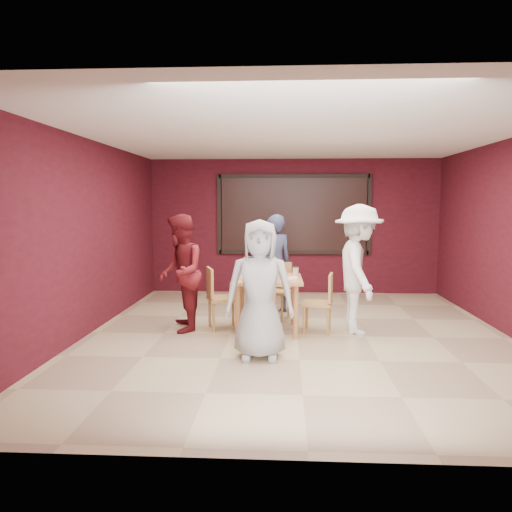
# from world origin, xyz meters

# --- Properties ---
(floor) EXTENTS (7.00, 7.00, 0.00)m
(floor) POSITION_xyz_m (0.00, 0.00, 0.00)
(floor) COLOR #C6B689
(floor) RESTS_ON ground
(window_blinds) EXTENTS (3.00, 0.02, 1.50)m
(window_blinds) POSITION_xyz_m (0.00, 3.45, 1.65)
(window_blinds) COLOR black
(dining_table) EXTENTS (1.03, 1.03, 0.95)m
(dining_table) POSITION_xyz_m (-0.44, 0.22, 0.70)
(dining_table) COLOR tan
(dining_table) RESTS_ON floor
(chair_front) EXTENTS (0.41, 0.41, 0.79)m
(chair_front) POSITION_xyz_m (-0.50, -0.51, 0.45)
(chair_front) COLOR tan
(chair_front) RESTS_ON floor
(chair_back) EXTENTS (0.56, 0.56, 0.92)m
(chair_back) POSITION_xyz_m (-0.31, 1.06, 0.52)
(chair_back) COLOR tan
(chair_back) RESTS_ON floor
(chair_left) EXTENTS (0.57, 0.57, 0.93)m
(chair_left) POSITION_xyz_m (-1.17, 0.28, 0.53)
(chair_left) COLOR tan
(chair_left) RESTS_ON floor
(chair_right) EXTENTS (0.48, 0.48, 0.87)m
(chair_right) POSITION_xyz_m (0.37, 0.17, 0.49)
(chair_right) COLOR tan
(chair_right) RESTS_ON floor
(diner_front) EXTENTS (0.83, 0.54, 1.69)m
(diner_front) POSITION_xyz_m (-0.48, -1.08, 0.84)
(diner_front) COLOR #A4A4A4
(diner_front) RESTS_ON floor
(diner_back) EXTENTS (0.72, 0.60, 1.69)m
(diner_back) POSITION_xyz_m (-0.36, 1.54, 0.85)
(diner_back) COLOR #323859
(diner_back) RESTS_ON floor
(diner_left) EXTENTS (0.80, 0.95, 1.72)m
(diner_left) POSITION_xyz_m (-1.71, 0.19, 0.86)
(diner_left) COLOR maroon
(diner_left) RESTS_ON floor
(diner_right) EXTENTS (0.74, 1.23, 1.87)m
(diner_right) POSITION_xyz_m (0.88, 0.22, 0.93)
(diner_right) COLOR white
(diner_right) RESTS_ON floor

